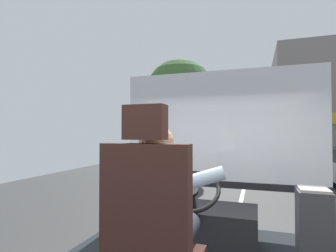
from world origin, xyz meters
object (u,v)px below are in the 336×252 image
(bus_driver, at_px, (160,207))
(steering_console, at_px, (201,224))
(driver_seat, at_px, (152,244))
(fare_box, at_px, (314,238))

(bus_driver, distance_m, steering_console, 1.30)
(driver_seat, xyz_separation_m, fare_box, (0.95, 0.88, -0.18))
(bus_driver, relative_size, steering_console, 0.69)
(steering_console, relative_size, fare_box, 1.48)
(driver_seat, relative_size, bus_driver, 1.71)
(bus_driver, height_order, fare_box, bus_driver)
(steering_console, distance_m, fare_box, 1.06)
(bus_driver, relative_size, fare_box, 1.02)
(driver_seat, height_order, steering_console, driver_seat)
(fare_box, bearing_deg, steering_console, 155.14)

